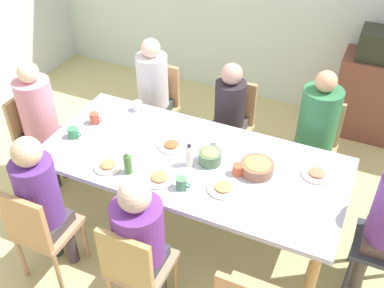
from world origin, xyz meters
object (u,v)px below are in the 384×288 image
at_px(person_3, 139,235).
at_px(plate_0, 160,178).
at_px(chair_3, 135,266).
at_px(cup_5, 73,133).
at_px(plate_1, 317,174).
at_px(cup_4, 181,183).
at_px(person_5, 40,197).
at_px(chair_1, 158,103).
at_px(person_1, 152,88).
at_px(dining_table, 192,165).
at_px(person_7, 39,114).
at_px(chair_5, 39,229).
at_px(bottle_0, 128,163).
at_px(chair_6, 315,142).
at_px(plate_3, 171,145).
at_px(bowl_1, 257,167).
at_px(chair_4, 232,122).
at_px(bottle_1, 189,156).
at_px(side_cabinet, 370,97).
at_px(plate_4, 108,166).
at_px(chair_7, 37,134).
at_px(person_4, 229,111).
at_px(cup_3, 138,106).
at_px(bowl_0, 210,156).
at_px(plate_2, 223,188).
at_px(cup_2, 214,144).
at_px(person_6, 317,125).
at_px(cup_0, 238,169).
at_px(cup_1, 95,118).

bearing_deg(person_3, plate_0, 103.13).
distance_m(chair_3, cup_5, 1.31).
relative_size(plate_1, cup_4, 1.99).
distance_m(chair_3, plate_0, 0.67).
distance_m(person_5, cup_5, 0.73).
distance_m(chair_1, person_1, 0.24).
bearing_deg(dining_table, person_7, 180.00).
distance_m(chair_5, bottle_0, 0.79).
height_order(chair_5, chair_6, same).
bearing_deg(plate_3, bowl_1, -1.20).
bearing_deg(chair_4, bottle_1, -89.64).
relative_size(chair_3, plate_1, 3.96).
bearing_deg(side_cabinet, cup_4, -114.69).
distance_m(person_5, plate_4, 0.55).
bearing_deg(plate_4, chair_4, 66.75).
height_order(plate_1, bottle_1, bottle_1).
height_order(chair_7, bowl_1, chair_7).
bearing_deg(person_4, cup_3, -151.43).
bearing_deg(person_4, bottle_0, -107.71).
bearing_deg(chair_5, bowl_0, 45.29).
bearing_deg(plate_0, plate_2, 11.55).
bearing_deg(plate_3, chair_3, -77.78).
bearing_deg(cup_4, person_7, 167.98).
xyz_separation_m(dining_table, person_4, (-0.00, 0.83, 0.02)).
relative_size(person_1, plate_4, 5.70).
xyz_separation_m(bowl_1, cup_2, (-0.40, 0.13, -0.01)).
relative_size(plate_3, side_cabinet, 0.24).
bearing_deg(cup_4, person_6, 57.87).
relative_size(chair_3, side_cabinet, 1.00).
xyz_separation_m(person_4, chair_6, (0.80, 0.09, -0.18)).
bearing_deg(plate_1, cup_0, -157.32).
distance_m(plate_2, side_cabinet, 2.41).
height_order(person_5, cup_3, person_5).
bearing_deg(person_5, plate_1, 31.24).
xyz_separation_m(person_1, plate_1, (1.72, -0.62, 0.02)).
xyz_separation_m(cup_0, bottle_1, (-0.38, -0.05, 0.05)).
relative_size(chair_3, cup_0, 7.47).
height_order(cup_1, cup_3, cup_1).
bearing_deg(cup_4, cup_1, 157.02).
distance_m(person_6, cup_2, 0.94).
distance_m(dining_table, chair_1, 1.23).
bearing_deg(bottle_1, cup_5, -176.09).
distance_m(plate_2, cup_3, 1.25).
xyz_separation_m(chair_1, cup_3, (0.07, -0.49, 0.27)).
bearing_deg(side_cabinet, person_1, -148.26).
bearing_deg(plate_0, chair_3, -78.73).
height_order(person_1, person_7, person_7).
height_order(person_6, chair_7, person_6).
distance_m(plate_0, cup_5, 0.91).
bearing_deg(person_3, plate_1, 48.44).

